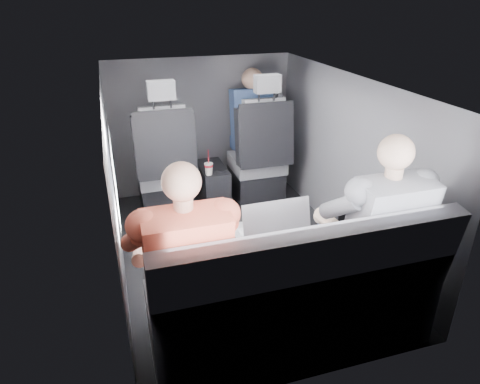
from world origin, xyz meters
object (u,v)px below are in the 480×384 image
object	(u,v)px
center_console	(213,186)
rear_bench	(295,305)
soda_cup	(209,168)
passenger_rear_right	(371,232)
passenger_rear_left	(184,266)
laptop_white	(180,252)
laptop_silver	(270,229)
laptop_black	(355,219)
passenger_front_right	(252,120)
front_seat_right	(259,163)
front_seat_left	(165,174)

from	to	relation	value
center_console	rear_bench	size ratio (longest dim) A/B	0.30
soda_cup	passenger_rear_right	xyz separation A→B (m)	(0.57, -1.67, 0.18)
passenger_rear_left	passenger_rear_right	bearing A→B (deg)	-0.02
center_console	passenger_rear_right	xyz separation A→B (m)	(0.50, -1.85, 0.44)
laptop_white	laptop_silver	distance (m)	0.55
rear_bench	laptop_black	bearing A→B (deg)	28.98
laptop_black	passenger_front_right	world-z (taller)	passenger_front_right
laptop_silver	passenger_front_right	distance (m)	1.92
rear_bench	soda_cup	world-z (taller)	rear_bench
center_console	passenger_rear_right	distance (m)	1.96
front_seat_right	passenger_rear_right	size ratio (longest dim) A/B	1.00
center_console	soda_cup	xyz separation A→B (m)	(-0.08, -0.18, 0.26)
front_seat_left	soda_cup	distance (m)	0.40
soda_cup	passenger_rear_left	world-z (taller)	passenger_rear_left
laptop_silver	passenger_rear_right	distance (m)	0.58
front_seat_left	passenger_rear_right	world-z (taller)	front_seat_left
front_seat_right	laptop_silver	xyz separation A→B (m)	(-0.49, -1.59, 0.24)
passenger_rear_right	passenger_front_right	distance (m)	2.07
front_seat_left	passenger_rear_right	xyz separation A→B (m)	(0.95, -1.81, 0.24)
front_seat_right	laptop_silver	bearing A→B (deg)	-107.24
laptop_white	passenger_rear_left	bearing A→B (deg)	-92.08
center_console	laptop_silver	world-z (taller)	laptop_silver
rear_bench	passenger_front_right	size ratio (longest dim) A/B	1.94
front_seat_right	laptop_black	distance (m)	1.64
rear_bench	center_console	bearing A→B (deg)	90.00
center_console	rear_bench	bearing A→B (deg)	-90.00
rear_bench	laptop_silver	bearing A→B (deg)	98.20
laptop_silver	center_console	bearing A→B (deg)	88.44
laptop_white	passenger_rear_right	bearing A→B (deg)	-6.66
laptop_black	front_seat_right	bearing A→B (deg)	92.08
soda_cup	passenger_front_right	xyz separation A→B (m)	(0.54, 0.40, 0.29)
laptop_silver	passenger_rear_right	bearing A→B (deg)	-21.46
rear_bench	soda_cup	size ratio (longest dim) A/B	6.70
laptop_black	soda_cup	bearing A→B (deg)	111.50
soda_cup	laptop_white	distance (m)	1.64
center_console	front_seat_right	bearing A→B (deg)	-5.07
soda_cup	laptop_white	xyz separation A→B (m)	(-0.51, -1.54, 0.18)
passenger_front_right	front_seat_left	bearing A→B (deg)	-164.21
soda_cup	laptop_black	world-z (taller)	laptop_black
front_seat_right	passenger_rear_left	size ratio (longest dim) A/B	1.02
front_seat_right	soda_cup	size ratio (longest dim) A/B	5.30
front_seat_left	laptop_white	world-z (taller)	front_seat_left
passenger_front_right	center_console	bearing A→B (deg)	-154.73
laptop_white	laptop_silver	bearing A→B (deg)	9.05
passenger_rear_right	passenger_rear_left	bearing A→B (deg)	179.98
laptop_white	passenger_front_right	distance (m)	2.21
center_console	passenger_rear_right	bearing A→B (deg)	-74.86
front_seat_left	passenger_rear_left	distance (m)	1.83
front_seat_left	passenger_rear_left	size ratio (longest dim) A/B	1.02
soda_cup	passenger_rear_left	bearing A→B (deg)	-107.26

